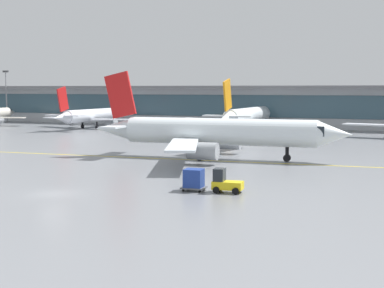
# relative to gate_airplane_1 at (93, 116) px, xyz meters

# --- Properties ---
(ground_plane) EXTENTS (400.00, 400.00, 0.00)m
(ground_plane) POSITION_rel_gate_airplane_1_xyz_m (39.80, -70.71, -2.82)
(ground_plane) COLOR slate
(taxiway_centreline_stripe) EXTENTS (109.79, 7.56, 0.01)m
(taxiway_centreline_stripe) POSITION_rel_gate_airplane_1_xyz_m (45.24, -44.71, -2.82)
(taxiway_centreline_stripe) COLOR yellow
(taxiway_centreline_stripe) RESTS_ON ground_plane
(terminal_concourse) EXTENTS (215.22, 11.00, 9.60)m
(terminal_concourse) POSITION_rel_gate_airplane_1_xyz_m (39.80, 18.43, 2.10)
(terminal_concourse) COLOR #B2B7BC
(terminal_concourse) RESTS_ON ground_plane
(gate_airplane_1) EXTENTS (26.42, 28.36, 9.41)m
(gate_airplane_1) POSITION_rel_gate_airplane_1_xyz_m (0.00, 0.00, 0.00)
(gate_airplane_1) COLOR silver
(gate_airplane_1) RESTS_ON ground_plane
(gate_airplane_2) EXTENTS (30.43, 32.65, 10.84)m
(gate_airplane_2) POSITION_rel_gate_airplane_1_xyz_m (35.79, 2.55, 0.43)
(gate_airplane_2) COLOR white
(gate_airplane_2) RESTS_ON ground_plane
(taxiing_regional_jet) EXTENTS (34.19, 31.73, 11.32)m
(taxiing_regional_jet) POSITION_rel_gate_airplane_1_xyz_m (44.80, -42.74, 0.57)
(taxiing_regional_jet) COLOR white
(taxiing_regional_jet) RESTS_ON ground_plane
(baggage_tug) EXTENTS (2.70, 1.80, 2.10)m
(baggage_tug) POSITION_rel_gate_airplane_1_xyz_m (53.27, -64.64, -1.93)
(baggage_tug) COLOR yellow
(baggage_tug) RESTS_ON ground_plane
(cargo_dolly_lead) EXTENTS (2.22, 1.76, 1.94)m
(cargo_dolly_lead) POSITION_rel_gate_airplane_1_xyz_m (50.42, -64.87, -1.77)
(cargo_dolly_lead) COLOR #595B60
(cargo_dolly_lead) RESTS_ON ground_plane
(apron_light_mast_0) EXTENTS (1.80, 0.36, 13.72)m
(apron_light_mast_0) POSITION_rel_gate_airplane_1_xyz_m (-33.87, 11.58, 4.72)
(apron_light_mast_0) COLOR gray
(apron_light_mast_0) RESTS_ON ground_plane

